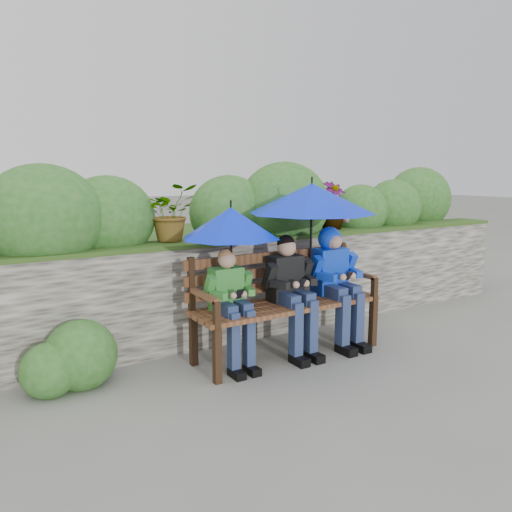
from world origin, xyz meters
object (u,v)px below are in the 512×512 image
boy_middle (291,288)px  boy_right (335,275)px  park_bench (283,296)px  boy_left (231,300)px  umbrella_left (231,223)px  umbrella_right (312,199)px

boy_middle → boy_right: size_ratio=0.97×
park_bench → boy_right: size_ratio=1.58×
boy_right → boy_left: bearing=-179.9°
umbrella_left → umbrella_right: 0.88m
boy_left → boy_middle: size_ratio=0.93×
park_bench → boy_right: bearing=-7.5°
boy_middle → umbrella_left: size_ratio=1.31×
park_bench → boy_left: size_ratio=1.75×
park_bench → boy_right: 0.59m
boy_right → umbrella_left: umbrella_left is taller
boy_left → umbrella_right: 1.21m
boy_left → umbrella_left: umbrella_left is taller
park_bench → boy_left: boy_left is taller
boy_right → umbrella_right: (-0.28, 0.04, 0.75)m
boy_middle → umbrella_left: umbrella_left is taller
park_bench → umbrella_right: size_ratio=1.54×
umbrella_left → park_bench: bearing=4.4°
boy_left → boy_right: boy_right is taller
boy_left → boy_middle: (0.62, -0.01, 0.03)m
boy_left → umbrella_left: 0.66m
boy_left → umbrella_right: umbrella_right is taller
park_bench → umbrella_left: size_ratio=2.15×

